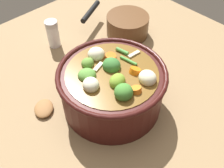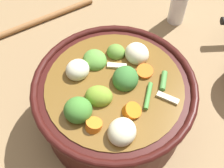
# 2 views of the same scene
# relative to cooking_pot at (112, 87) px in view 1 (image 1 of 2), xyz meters

# --- Properties ---
(ground_plane) EXTENTS (1.10, 1.10, 0.00)m
(ground_plane) POSITION_rel_cooking_pot_xyz_m (-0.00, -0.00, -0.06)
(ground_plane) COLOR #8C704C
(cooking_pot) EXTENTS (0.27, 0.27, 0.15)m
(cooking_pot) POSITION_rel_cooking_pot_xyz_m (0.00, 0.00, 0.00)
(cooking_pot) COLOR #38110F
(cooking_pot) RESTS_ON ground_plane
(wooden_spoon) EXTENTS (0.23, 0.23, 0.02)m
(wooden_spoon) POSITION_rel_cooking_pot_xyz_m (0.20, -0.15, -0.06)
(wooden_spoon) COLOR olive
(wooden_spoon) RESTS_ON ground_plane
(salt_shaker) EXTENTS (0.04, 0.04, 0.09)m
(salt_shaker) POSITION_rel_cooking_pot_xyz_m (-0.04, -0.31, -0.02)
(salt_shaker) COLOR silver
(salt_shaker) RESTS_ON ground_plane
(small_saucepan) EXTENTS (0.19, 0.23, 0.07)m
(small_saucepan) POSITION_rel_cooking_pot_xyz_m (-0.25, -0.19, -0.03)
(small_saucepan) COLOR brown
(small_saucepan) RESTS_ON ground_plane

